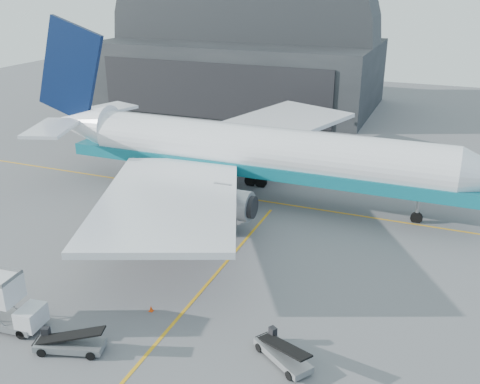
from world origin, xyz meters
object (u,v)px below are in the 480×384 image
at_px(catering_truck, 1,302).
at_px(belt_loader_a, 69,343).
at_px(belt_loader_b, 282,353).
at_px(pushback_tug, 215,224).
at_px(airliner, 245,151).

bearing_deg(catering_truck, belt_loader_a, -10.34).
height_order(catering_truck, belt_loader_b, catering_truck).
bearing_deg(catering_truck, pushback_tug, 63.56).
bearing_deg(airliner, pushback_tug, -86.34).
relative_size(airliner, belt_loader_b, 12.21).
distance_m(airliner, pushback_tug, 10.39).
bearing_deg(catering_truck, belt_loader_b, 5.71).
relative_size(pushback_tug, belt_loader_b, 1.00).
bearing_deg(belt_loader_a, belt_loader_b, 1.52).
height_order(airliner, pushback_tug, airliner).
height_order(pushback_tug, belt_loader_b, pushback_tug).
distance_m(catering_truck, belt_loader_a, 6.24).
distance_m(pushback_tug, belt_loader_b, 19.68).
height_order(catering_truck, belt_loader_a, catering_truck).
xyz_separation_m(pushback_tug, belt_loader_a, (-1.49, -20.04, -0.14)).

